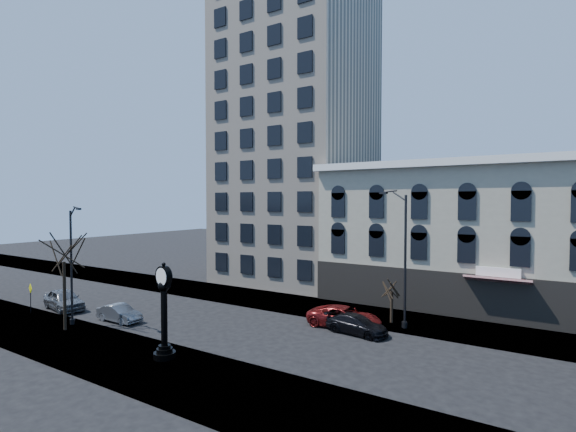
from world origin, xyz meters
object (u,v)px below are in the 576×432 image
Objects in this scene: car_near_a at (64,300)px; warning_sign at (30,293)px; street_lamp_near at (73,234)px; street_clock at (164,315)px; car_near_b at (119,313)px.

warning_sign is at bearing 172.31° from car_near_a.
car_near_a is at bearing 171.64° from street_lamp_near.
street_clock is 11.10m from street_lamp_near.
street_clock is 1.43× the size of car_near_b.
street_clock reaches higher than warning_sign.
car_near_a is (-15.96, 3.25, -1.77)m from street_clock.
street_lamp_near reaches higher than street_clock.
car_near_b is (7.05, 0.23, -0.21)m from car_near_a.
car_near_b is at bearing 166.46° from street_clock.
warning_sign is 0.61× the size of car_near_b.
street_lamp_near is (-10.26, 0.81, 4.16)m from street_clock.
street_clock is 16.77m from warning_sign.
street_lamp_near is at bearing 10.83° from warning_sign.
car_near_b is (1.35, 2.68, -6.14)m from street_lamp_near.
warning_sign is 2.57m from car_near_a.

